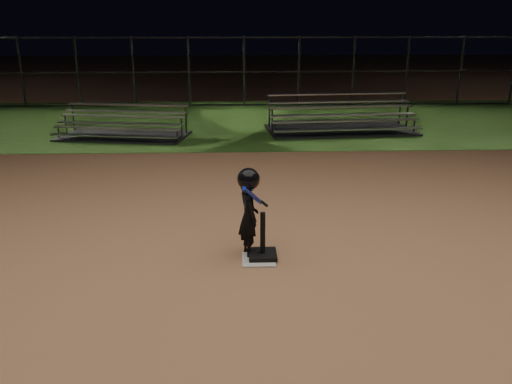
% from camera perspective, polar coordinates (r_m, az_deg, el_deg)
% --- Properties ---
extents(ground, '(80.00, 80.00, 0.00)m').
position_cam_1_polar(ground, '(7.19, 0.29, -7.46)').
color(ground, '#AF764F').
rests_on(ground, ground).
extents(grass_strip, '(60.00, 8.00, 0.01)m').
position_cam_1_polar(grass_strip, '(16.76, -1.12, 7.72)').
color(grass_strip, '#284C18').
rests_on(grass_strip, ground).
extents(home_plate, '(0.45, 0.45, 0.02)m').
position_cam_1_polar(home_plate, '(7.19, 0.29, -7.38)').
color(home_plate, beige).
rests_on(home_plate, ground).
extents(batting_tee, '(0.38, 0.38, 0.65)m').
position_cam_1_polar(batting_tee, '(7.20, 0.74, -6.24)').
color(batting_tee, black).
rests_on(batting_tee, home_plate).
extents(child_batter, '(0.45, 0.63, 1.26)m').
position_cam_1_polar(child_batter, '(7.09, -0.80, -1.98)').
color(child_batter, black).
rests_on(child_batter, ground).
extents(bleacher_left, '(3.65, 2.19, 0.84)m').
position_cam_1_polar(bleacher_left, '(14.91, -14.27, 6.44)').
color(bleacher_left, '#B5B6BA').
rests_on(bleacher_left, ground).
extents(bleacher_right, '(4.30, 2.35, 1.02)m').
position_cam_1_polar(bleacher_right, '(15.43, 9.20, 7.31)').
color(bleacher_right, '#B8B9BD').
rests_on(bleacher_right, ground).
extents(backstop_fence, '(20.08, 0.08, 2.50)m').
position_cam_1_polar(backstop_fence, '(19.55, -1.30, 12.96)').
color(backstop_fence, '#38383D').
rests_on(backstop_fence, ground).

